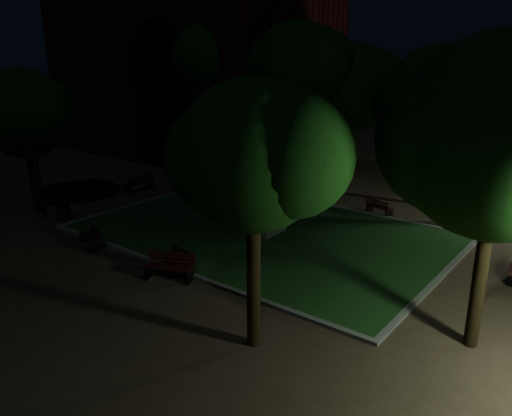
{
  "coord_description": "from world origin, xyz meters",
  "views": [
    {
      "loc": [
        12.24,
        -14.28,
        7.49
      ],
      "look_at": [
        0.36,
        1.0,
        1.45
      ],
      "focal_mm": 35.0,
      "sensor_mm": 36.0,
      "label": 1
    }
  ],
  "objects_px": {
    "bench_near_right": "(179,261)",
    "bench_west_near": "(91,238)",
    "monument": "(264,212)",
    "trash_bin": "(63,212)",
    "bench_near_left": "(170,267)",
    "bicycle": "(180,171)",
    "bench_far_side": "(379,208)",
    "bench_left_side": "(139,184)"
  },
  "relations": [
    {
      "from": "trash_bin",
      "to": "monument",
      "type": "bearing_deg",
      "value": 27.55
    },
    {
      "from": "bench_near_left",
      "to": "bench_west_near",
      "type": "relative_size",
      "value": 1.14
    },
    {
      "from": "bench_near_right",
      "to": "bench_far_side",
      "type": "height_order",
      "value": "bench_far_side"
    },
    {
      "from": "bench_near_left",
      "to": "trash_bin",
      "type": "relative_size",
      "value": 2.22
    },
    {
      "from": "bench_near_right",
      "to": "trash_bin",
      "type": "xyz_separation_m",
      "value": [
        -8.32,
        0.59,
        0.05
      ]
    },
    {
      "from": "bench_far_side",
      "to": "trash_bin",
      "type": "distance_m",
      "value": 14.88
    },
    {
      "from": "monument",
      "to": "trash_bin",
      "type": "relative_size",
      "value": 3.92
    },
    {
      "from": "bench_west_near",
      "to": "trash_bin",
      "type": "bearing_deg",
      "value": -176.37
    },
    {
      "from": "bench_near_left",
      "to": "bench_left_side",
      "type": "xyz_separation_m",
      "value": [
        -9.79,
        6.76,
        0.01
      ]
    },
    {
      "from": "bench_left_side",
      "to": "bicycle",
      "type": "distance_m",
      "value": 3.55
    },
    {
      "from": "bench_near_left",
      "to": "bench_left_side",
      "type": "distance_m",
      "value": 11.9
    },
    {
      "from": "bench_near_right",
      "to": "bicycle",
      "type": "relative_size",
      "value": 0.77
    },
    {
      "from": "bench_west_near",
      "to": "bench_left_side",
      "type": "distance_m",
      "value": 8.38
    },
    {
      "from": "bench_near_left",
      "to": "bench_left_side",
      "type": "relative_size",
      "value": 1.02
    },
    {
      "from": "bench_near_left",
      "to": "bench_west_near",
      "type": "bearing_deg",
      "value": 154.82
    },
    {
      "from": "bench_west_near",
      "to": "bench_near_right",
      "type": "bearing_deg",
      "value": 28.53
    },
    {
      "from": "bench_near_right",
      "to": "bench_far_side",
      "type": "relative_size",
      "value": 0.98
    },
    {
      "from": "bench_near_left",
      "to": "bicycle",
      "type": "height_order",
      "value": "bicycle"
    },
    {
      "from": "trash_bin",
      "to": "bench_near_left",
      "type": "bearing_deg",
      "value": -8.6
    },
    {
      "from": "monument",
      "to": "bicycle",
      "type": "bearing_deg",
      "value": 155.26
    },
    {
      "from": "trash_bin",
      "to": "bench_far_side",
      "type": "bearing_deg",
      "value": 41.07
    },
    {
      "from": "bench_near_right",
      "to": "bench_left_side",
      "type": "distance_m",
      "value": 11.28
    },
    {
      "from": "monument",
      "to": "trash_bin",
      "type": "distance_m",
      "value": 9.46
    },
    {
      "from": "bench_near_left",
      "to": "bicycle",
      "type": "bearing_deg",
      "value": 110.93
    },
    {
      "from": "bench_near_left",
      "to": "bench_near_right",
      "type": "bearing_deg",
      "value": 87.03
    },
    {
      "from": "bench_near_right",
      "to": "bench_west_near",
      "type": "bearing_deg",
      "value": -163.57
    },
    {
      "from": "bicycle",
      "to": "bench_far_side",
      "type": "bearing_deg",
      "value": -64.24
    },
    {
      "from": "bench_near_right",
      "to": "bench_west_near",
      "type": "xyz_separation_m",
      "value": [
        -4.43,
        -0.6,
        0.03
      ]
    },
    {
      "from": "monument",
      "to": "bicycle",
      "type": "height_order",
      "value": "monument"
    },
    {
      "from": "bench_near_left",
      "to": "bench_near_right",
      "type": "xyz_separation_m",
      "value": [
        -0.27,
        0.71,
        -0.08
      ]
    },
    {
      "from": "monument",
      "to": "bench_west_near",
      "type": "bearing_deg",
      "value": -128.86
    },
    {
      "from": "bench_far_side",
      "to": "bench_left_side",
      "type": "bearing_deg",
      "value": 37.14
    },
    {
      "from": "bench_left_side",
      "to": "bench_far_side",
      "type": "xyz_separation_m",
      "value": [
        12.42,
        4.32,
        -0.09
      ]
    },
    {
      "from": "bench_near_right",
      "to": "trash_bin",
      "type": "bearing_deg",
      "value": -175.41
    },
    {
      "from": "bench_west_near",
      "to": "trash_bin",
      "type": "xyz_separation_m",
      "value": [
        -3.89,
        1.2,
        0.03
      ]
    },
    {
      "from": "bench_left_side",
      "to": "bicycle",
      "type": "height_order",
      "value": "bicycle"
    },
    {
      "from": "bicycle",
      "to": "bench_near_left",
      "type": "bearing_deg",
      "value": -112.92
    },
    {
      "from": "bicycle",
      "to": "trash_bin",
      "type": "bearing_deg",
      "value": -147.44
    },
    {
      "from": "bench_west_near",
      "to": "bench_left_side",
      "type": "relative_size",
      "value": 0.89
    },
    {
      "from": "bench_west_near",
      "to": "bench_far_side",
      "type": "bearing_deg",
      "value": 77.01
    },
    {
      "from": "bench_west_near",
      "to": "trash_bin",
      "type": "distance_m",
      "value": 4.07
    },
    {
      "from": "bench_near_left",
      "to": "bench_west_near",
      "type": "distance_m",
      "value": 4.7
    }
  ]
}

